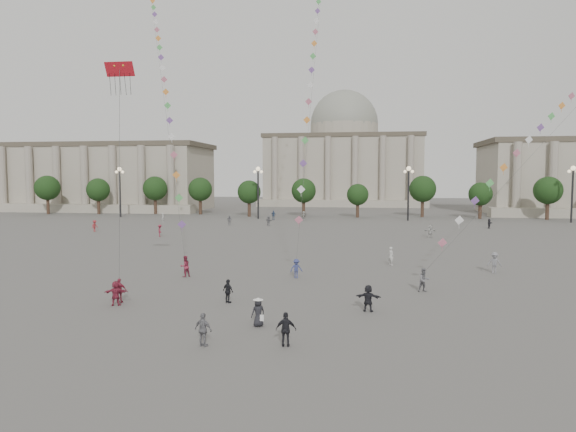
# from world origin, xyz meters

# --- Properties ---
(ground) EXTENTS (360.00, 360.00, 0.00)m
(ground) POSITION_xyz_m (0.00, 0.00, 0.00)
(ground) COLOR #524F4D
(ground) RESTS_ON ground
(hall_west) EXTENTS (84.00, 26.22, 17.20)m
(hall_west) POSITION_xyz_m (-75.00, 93.89, 8.43)
(hall_west) COLOR #A19887
(hall_west) RESTS_ON ground
(hall_central) EXTENTS (48.30, 34.30, 35.50)m
(hall_central) POSITION_xyz_m (0.00, 129.22, 14.23)
(hall_central) COLOR #A19887
(hall_central) RESTS_ON ground
(tree_row) EXTENTS (137.12, 5.12, 8.00)m
(tree_row) POSITION_xyz_m (0.00, 78.00, 5.39)
(tree_row) COLOR #3A271D
(tree_row) RESTS_ON ground
(lamp_post_far_west) EXTENTS (2.00, 0.90, 10.65)m
(lamp_post_far_west) POSITION_xyz_m (-45.00, 70.00, 7.35)
(lamp_post_far_west) COLOR #262628
(lamp_post_far_west) RESTS_ON ground
(lamp_post_mid_west) EXTENTS (2.00, 0.90, 10.65)m
(lamp_post_mid_west) POSITION_xyz_m (-15.00, 70.00, 7.35)
(lamp_post_mid_west) COLOR #262628
(lamp_post_mid_west) RESTS_ON ground
(lamp_post_mid_east) EXTENTS (2.00, 0.90, 10.65)m
(lamp_post_mid_east) POSITION_xyz_m (15.00, 70.00, 7.35)
(lamp_post_mid_east) COLOR #262628
(lamp_post_mid_east) RESTS_ON ground
(lamp_post_far_east) EXTENTS (2.00, 0.90, 10.65)m
(lamp_post_far_east) POSITION_xyz_m (45.00, 70.00, 7.35)
(lamp_post_far_east) COLOR #262628
(lamp_post_far_east) RESTS_ON ground
(person_crowd_0) EXTENTS (1.19, 0.88, 1.87)m
(person_crowd_0) POSITION_xyz_m (-11.49, 68.00, 0.94)
(person_crowd_0) COLOR navy
(person_crowd_0) RESTS_ON ground
(person_crowd_2) EXTENTS (0.97, 1.32, 1.82)m
(person_crowd_2) POSITION_xyz_m (-35.43, 42.12, 0.91)
(person_crowd_2) COLOR #A12B30
(person_crowd_2) RESTS_ON ground
(person_crowd_3) EXTENTS (1.66, 0.69, 1.74)m
(person_crowd_3) POSITION_xyz_m (6.73, 0.07, 0.87)
(person_crowd_3) COLOR black
(person_crowd_3) RESTS_ON ground
(person_crowd_4) EXTENTS (1.27, 1.76, 1.83)m
(person_crowd_4) POSITION_xyz_m (-5.37, 67.77, 0.92)
(person_crowd_4) COLOR #BBBCB7
(person_crowd_4) RESTS_ON ground
(person_crowd_6) EXTENTS (1.35, 0.96, 1.90)m
(person_crowd_6) POSITION_xyz_m (18.06, 15.06, 0.95)
(person_crowd_6) COLOR slate
(person_crowd_6) RESTS_ON ground
(person_crowd_7) EXTENTS (1.69, 0.55, 1.82)m
(person_crowd_7) POSITION_xyz_m (15.75, 41.82, 0.91)
(person_crowd_7) COLOR beige
(person_crowd_7) RESTS_ON ground
(person_crowd_9) EXTENTS (1.28, 1.51, 1.63)m
(person_crowd_9) POSITION_xyz_m (27.15, 56.40, 0.82)
(person_crowd_9) COLOR #232227
(person_crowd_9) RESTS_ON ground
(person_crowd_10) EXTENTS (0.60, 0.75, 1.78)m
(person_crowd_10) POSITION_xyz_m (-31.31, 59.73, 0.89)
(person_crowd_10) COLOR beige
(person_crowd_10) RESTS_ON ground
(person_crowd_12) EXTENTS (1.60, 1.37, 1.74)m
(person_crowd_12) POSITION_xyz_m (-10.17, 55.70, 0.87)
(person_crowd_12) COLOR slate
(person_crowd_12) RESTS_ON ground
(person_crowd_13) EXTENTS (0.73, 0.79, 1.80)m
(person_crowd_13) POSITION_xyz_m (9.08, 17.93, 0.90)
(person_crowd_13) COLOR silver
(person_crowd_13) RESTS_ON ground
(person_crowd_16) EXTENTS (1.04, 0.45, 1.77)m
(person_crowd_16) POSITION_xyz_m (-17.28, 55.68, 0.88)
(person_crowd_16) COLOR slate
(person_crowd_16) RESTS_ON ground
(person_crowd_17) EXTENTS (1.13, 1.31, 1.76)m
(person_crowd_17) POSITION_xyz_m (-22.67, 37.30, 0.88)
(person_crowd_17) COLOR maroon
(person_crowd_17) RESTS_ON ground
(tourist_0) EXTENTS (1.03, 0.52, 1.69)m
(tourist_0) POSITION_xyz_m (-10.13, -0.13, 0.85)
(tourist_0) COLOR #9C2A42
(tourist_0) RESTS_ON ground
(tourist_1) EXTENTS (1.02, 0.86, 1.64)m
(tourist_1) POSITION_xyz_m (-2.76, 0.95, 0.82)
(tourist_1) COLOR black
(tourist_1) RESTS_ON ground
(tourist_2) EXTENTS (1.63, 0.91, 1.68)m
(tourist_2) POSITION_xyz_m (-10.06, -0.83, 0.84)
(tourist_2) COLOR maroon
(tourist_2) RESTS_ON ground
(tourist_3) EXTENTS (1.10, 0.74, 1.74)m
(tourist_3) POSITION_xyz_m (-1.65, -8.01, 0.87)
(tourist_3) COLOR slate
(tourist_3) RESTS_ON ground
(tourist_4) EXTENTS (1.08, 0.53, 1.78)m
(tourist_4) POSITION_xyz_m (2.53, -7.44, 0.89)
(tourist_4) COLOR black
(tourist_4) RESTS_ON ground
(kite_flyer_0) EXTENTS (1.11, 1.13, 1.83)m
(kite_flyer_0) POSITION_xyz_m (-8.84, 9.32, 0.92)
(kite_flyer_0) COLOR maroon
(kite_flyer_0) RESTS_ON ground
(kite_flyer_1) EXTENTS (1.22, 0.96, 1.66)m
(kite_flyer_1) POSITION_xyz_m (0.75, 10.18, 0.83)
(kite_flyer_1) COLOR navy
(kite_flyer_1) RESTS_ON ground
(kite_flyer_2) EXTENTS (1.05, 0.94, 1.79)m
(kite_flyer_2) POSITION_xyz_m (10.93, 6.41, 0.90)
(kite_flyer_2) COLOR slate
(kite_flyer_2) RESTS_ON ground
(hat_person) EXTENTS (0.96, 0.88, 1.69)m
(hat_person) POSITION_xyz_m (0.41, -4.17, 0.87)
(hat_person) COLOR black
(hat_person) RESTS_ON ground
(dragon_kite) EXTENTS (2.20, 2.35, 15.90)m
(dragon_kite) POSITION_xyz_m (-11.76, 3.99, 15.86)
(dragon_kite) COLOR #AC121D
(dragon_kite) RESTS_ON ground
(kite_train_west) EXTENTS (22.82, 44.80, 68.15)m
(kite_train_west) POSITION_xyz_m (-20.76, 33.37, 26.11)
(kite_train_west) COLOR #3F3F3F
(kite_train_west) RESTS_ON ground
(kite_train_mid) EXTENTS (2.21, 51.14, 73.65)m
(kite_train_mid) POSITION_xyz_m (-0.04, 37.65, 29.87)
(kite_train_mid) COLOR #3F3F3F
(kite_train_mid) RESTS_ON ground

